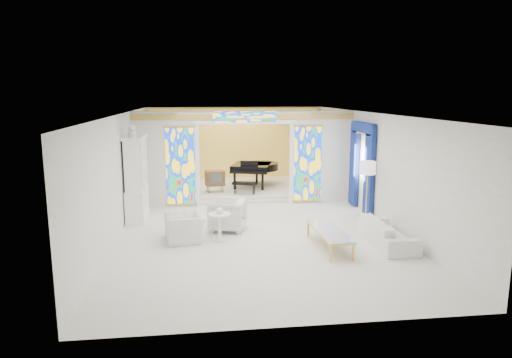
{
  "coord_description": "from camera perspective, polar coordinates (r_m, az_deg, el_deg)",
  "views": [
    {
      "loc": [
        -1.4,
        -12.35,
        3.53
      ],
      "look_at": [
        0.14,
        0.2,
        1.16
      ],
      "focal_mm": 32.0,
      "sensor_mm": 36.0,
      "label": 1
    }
  ],
  "objects": [
    {
      "name": "sofa",
      "position": [
        11.3,
        16.08,
        -6.44
      ],
      "size": [
        0.8,
        2.02,
        0.59
      ],
      "primitive_type": "imported",
      "rotation": [
        0.0,
        0.0,
        1.57
      ],
      "color": "white",
      "rests_on": "floor"
    },
    {
      "name": "wall_back",
      "position": [
        18.52,
        -2.63,
        4.32
      ],
      "size": [
        7.0,
        0.02,
        3.0
      ],
      "primitive_type": "cube",
      "color": "white",
      "rests_on": "floor"
    },
    {
      "name": "side_table",
      "position": [
        11.17,
        -4.59,
        -5.48
      ],
      "size": [
        0.7,
        0.7,
        0.67
      ],
      "rotation": [
        0.0,
        0.0,
        -0.39
      ],
      "color": "white",
      "rests_on": "floor"
    },
    {
      "name": "floor",
      "position": [
        12.93,
        -0.51,
        -5.22
      ],
      "size": [
        12.0,
        12.0,
        0.0
      ],
      "primitive_type": "plane",
      "color": "silver",
      "rests_on": "ground"
    },
    {
      "name": "alcove_platform",
      "position": [
        16.87,
        -2.09,
        -1.15
      ],
      "size": [
        6.8,
        3.8,
        0.18
      ],
      "primitive_type": "cube",
      "color": "silver",
      "rests_on": "floor"
    },
    {
      "name": "chandelier",
      "position": [
        16.46,
        -1.42,
        7.21
      ],
      "size": [
        0.48,
        0.48,
        0.3
      ],
      "primitive_type": "cylinder",
      "color": "gold",
      "rests_on": "ceiling"
    },
    {
      "name": "wall_right",
      "position": [
        13.45,
        14.47,
        1.6
      ],
      "size": [
        0.02,
        12.0,
        3.0
      ],
      "primitive_type": "cube",
      "color": "white",
      "rests_on": "floor"
    },
    {
      "name": "grand_piano",
      "position": [
        16.74,
        -0.07,
        1.45
      ],
      "size": [
        2.04,
        2.63,
        1.01
      ],
      "rotation": [
        0.0,
        0.0,
        -0.29
      ],
      "color": "black",
      "rests_on": "alcove_platform"
    },
    {
      "name": "wall_front",
      "position": [
        6.82,
        5.23,
        -6.75
      ],
      "size": [
        7.0,
        0.02,
        3.0
      ],
      "primitive_type": "cube",
      "color": "white",
      "rests_on": "floor"
    },
    {
      "name": "armchair_left",
      "position": [
        11.3,
        -8.9,
        -5.95
      ],
      "size": [
        1.04,
        1.14,
        0.66
      ],
      "primitive_type": "imported",
      "rotation": [
        0.0,
        0.0,
        -1.42
      ],
      "color": "white",
      "rests_on": "floor"
    },
    {
      "name": "stained_glass_transom",
      "position": [
        14.33,
        -1.39,
        7.78
      ],
      "size": [
        2.0,
        0.04,
        0.34
      ],
      "primitive_type": "cube",
      "color": "gold",
      "rests_on": "partition_wall"
    },
    {
      "name": "armchair_right",
      "position": [
        11.97,
        -3.61,
        -4.5
      ],
      "size": [
        1.1,
        1.09,
        0.82
      ],
      "primitive_type": "imported",
      "rotation": [
        0.0,
        0.0,
        -1.84
      ],
      "color": "white",
      "rests_on": "floor"
    },
    {
      "name": "coffee_table",
      "position": [
        10.74,
        9.13,
        -6.47
      ],
      "size": [
        0.66,
        1.96,
        0.43
      ],
      "rotation": [
        0.0,
        0.0,
        0.03
      ],
      "color": "white",
      "rests_on": "floor"
    },
    {
      "name": "partition_wall",
      "position": [
        14.54,
        -1.41,
        3.21
      ],
      "size": [
        7.0,
        0.22,
        3.0
      ],
      "color": "white",
      "rests_on": "floor"
    },
    {
      "name": "blue_drapes",
      "position": [
        14.05,
        13.07,
        2.36
      ],
      "size": [
        0.14,
        1.85,
        2.65
      ],
      "color": "navy",
      "rests_on": "wall_right"
    },
    {
      "name": "stained_glass_right",
      "position": [
        14.82,
        6.47,
        1.91
      ],
      "size": [
        0.9,
        0.04,
        2.4
      ],
      "primitive_type": "cube",
      "color": "gold",
      "rests_on": "partition_wall"
    },
    {
      "name": "stained_glass_left",
      "position": [
        14.43,
        -9.42,
        1.59
      ],
      "size": [
        0.9,
        0.04,
        2.4
      ],
      "primitive_type": "cube",
      "color": "gold",
      "rests_on": "partition_wall"
    },
    {
      "name": "tv_console",
      "position": [
        15.75,
        -5.16,
        0.09
      ],
      "size": [
        0.7,
        0.54,
        0.74
      ],
      "rotation": [
        0.0,
        0.0,
        0.17
      ],
      "color": "brown",
      "rests_on": "alcove_platform"
    },
    {
      "name": "wall_left",
      "position": [
        12.7,
        -16.42,
        0.99
      ],
      "size": [
        0.02,
        12.0,
        3.0
      ],
      "primitive_type": "cube",
      "color": "white",
      "rests_on": "floor"
    },
    {
      "name": "gold_curtain_back",
      "position": [
        18.4,
        -2.6,
        4.28
      ],
      "size": [
        6.7,
        0.1,
        2.9
      ],
      "primitive_type": "cube",
      "color": "#DEBA4D",
      "rests_on": "wall_back"
    },
    {
      "name": "china_cabinet",
      "position": [
        13.29,
        -14.74,
        0.04
      ],
      "size": [
        0.56,
        1.46,
        2.72
      ],
      "color": "white",
      "rests_on": "floor"
    },
    {
      "name": "ceiling",
      "position": [
        12.45,
        -0.53,
        8.19
      ],
      "size": [
        7.0,
        12.0,
        0.02
      ],
      "primitive_type": "cube",
      "color": "white",
      "rests_on": "wall_back"
    },
    {
      "name": "vase",
      "position": [
        11.08,
        -4.61,
        -3.81
      ],
      "size": [
        0.21,
        0.21,
        0.2
      ],
      "primitive_type": "imported",
      "rotation": [
        0.0,
        0.0,
        -0.11
      ],
      "color": "silver",
      "rests_on": "side_table"
    },
    {
      "name": "floor_lamp",
      "position": [
        12.54,
        13.78,
        0.99
      ],
      "size": [
        0.44,
        0.44,
        1.76
      ],
      "rotation": [
        0.0,
        0.0,
        -0.02
      ],
      "color": "gold",
      "rests_on": "floor"
    }
  ]
}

